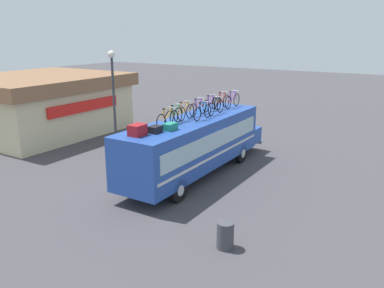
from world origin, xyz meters
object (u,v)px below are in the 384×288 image
(rooftop_bicycle_8, at_px, (222,102))
(rooftop_bicycle_9, at_px, (232,100))
(luggage_bag_1, at_px, (137,130))
(rooftop_bicycle_6, at_px, (216,107))
(rooftop_bicycle_4, at_px, (203,112))
(rooftop_bicycle_3, at_px, (184,112))
(rooftop_bicycle_5, at_px, (198,108))
(trash_bin, at_px, (225,235))
(rooftop_bicycle_7, at_px, (210,104))
(street_lamp, at_px, (113,90))
(bus, at_px, (196,143))
(luggage_bag_3, at_px, (170,127))
(rooftop_bicycle_2, at_px, (176,115))
(rooftop_bicycle_1, at_px, (167,118))
(luggage_bag_2, at_px, (155,129))

(rooftop_bicycle_8, relative_size, rooftop_bicycle_9, 0.96)
(luggage_bag_1, xyz_separation_m, rooftop_bicycle_6, (5.64, -0.60, 0.15))
(rooftop_bicycle_4, bearing_deg, rooftop_bicycle_8, 9.35)
(rooftop_bicycle_3, distance_m, rooftop_bicycle_6, 2.22)
(rooftop_bicycle_4, bearing_deg, rooftop_bicycle_5, 43.16)
(luggage_bag_1, xyz_separation_m, trash_bin, (-1.43, -4.84, -2.73))
(rooftop_bicycle_7, bearing_deg, street_lamp, 114.26)
(bus, height_order, luggage_bag_3, luggage_bag_3)
(rooftop_bicycle_3, height_order, rooftop_bicycle_5, rooftop_bicycle_3)
(rooftop_bicycle_2, relative_size, street_lamp, 0.28)
(rooftop_bicycle_1, bearing_deg, luggage_bag_3, -136.47)
(luggage_bag_2, bearing_deg, rooftop_bicycle_6, -3.24)
(luggage_bag_2, bearing_deg, rooftop_bicycle_1, 11.51)
(rooftop_bicycle_8, bearing_deg, rooftop_bicycle_4, -170.65)
(luggage_bag_3, bearing_deg, rooftop_bicycle_4, -1.64)
(rooftop_bicycle_6, height_order, trash_bin, rooftop_bicycle_6)
(rooftop_bicycle_5, xyz_separation_m, rooftop_bicycle_9, (2.86, -0.54, 0.03))
(luggage_bag_1, bearing_deg, luggage_bag_2, -23.43)
(bus, distance_m, rooftop_bicycle_5, 1.80)
(luggage_bag_1, xyz_separation_m, rooftop_bicycle_3, (3.49, -0.03, 0.16))
(bus, bearing_deg, rooftop_bicycle_6, -13.71)
(luggage_bag_2, height_order, rooftop_bicycle_7, rooftop_bicycle_7)
(luggage_bag_2, height_order, rooftop_bicycle_5, rooftop_bicycle_5)
(rooftop_bicycle_7, bearing_deg, rooftop_bicycle_8, -21.79)
(rooftop_bicycle_4, relative_size, trash_bin, 1.76)
(luggage_bag_1, relative_size, rooftop_bicycle_3, 0.38)
(rooftop_bicycle_1, distance_m, rooftop_bicycle_2, 0.74)
(rooftop_bicycle_1, relative_size, rooftop_bicycle_9, 0.92)
(rooftop_bicycle_9, bearing_deg, luggage_bag_1, 176.34)
(street_lamp, bearing_deg, rooftop_bicycle_5, -81.15)
(rooftop_bicycle_3, bearing_deg, luggage_bag_1, 179.44)
(trash_bin, height_order, street_lamp, street_lamp)
(rooftop_bicycle_1, relative_size, rooftop_bicycle_4, 1.01)
(rooftop_bicycle_2, relative_size, rooftop_bicycle_7, 1.05)
(rooftop_bicycle_6, bearing_deg, bus, 166.29)
(luggage_bag_3, distance_m, rooftop_bicycle_1, 0.80)
(rooftop_bicycle_7, relative_size, rooftop_bicycle_8, 0.93)
(luggage_bag_3, height_order, rooftop_bicycle_3, rooftop_bicycle_3)
(rooftop_bicycle_1, relative_size, rooftop_bicycle_8, 0.96)
(rooftop_bicycle_5, relative_size, rooftop_bicycle_6, 0.99)
(rooftop_bicycle_8, relative_size, trash_bin, 1.84)
(luggage_bag_3, relative_size, rooftop_bicycle_1, 0.38)
(street_lamp, bearing_deg, rooftop_bicycle_8, -60.24)
(rooftop_bicycle_4, distance_m, rooftop_bicycle_9, 3.62)
(rooftop_bicycle_5, height_order, rooftop_bicycle_7, rooftop_bicycle_5)
(rooftop_bicycle_9, bearing_deg, rooftop_bicycle_2, 174.38)
(luggage_bag_1, distance_m, rooftop_bicycle_6, 5.67)
(rooftop_bicycle_4, bearing_deg, rooftop_bicycle_7, 19.95)
(luggage_bag_3, bearing_deg, rooftop_bicycle_7, 8.45)
(rooftop_bicycle_5, bearing_deg, luggage_bag_2, -174.92)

